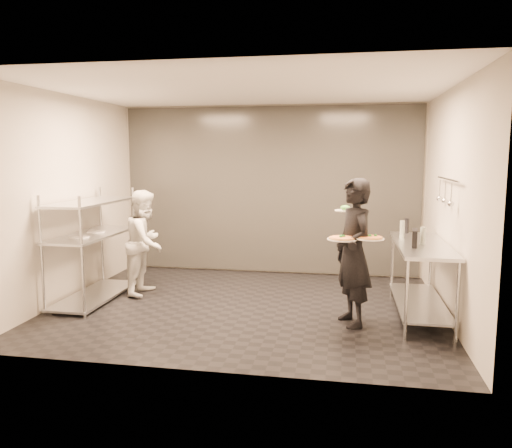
% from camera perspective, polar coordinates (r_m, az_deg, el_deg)
% --- Properties ---
extents(room_shell, '(5.00, 4.00, 2.80)m').
position_cam_1_polar(room_shell, '(7.54, 0.62, 3.46)').
color(room_shell, black).
rests_on(room_shell, ground).
extents(pass_rack, '(0.60, 1.60, 1.50)m').
position_cam_1_polar(pass_rack, '(7.20, -18.17, -2.22)').
color(pass_rack, '#B7BABE').
rests_on(pass_rack, ground).
extents(prep_counter, '(0.60, 1.80, 0.92)m').
position_cam_1_polar(prep_counter, '(6.45, 18.32, -4.68)').
color(prep_counter, '#B7BABE').
rests_on(prep_counter, ground).
extents(utensil_rail, '(0.07, 1.20, 0.31)m').
position_cam_1_polar(utensil_rail, '(6.36, 20.89, 3.43)').
color(utensil_rail, '#B7BABE').
rests_on(utensil_rail, room_shell).
extents(waiter, '(0.63, 0.74, 1.72)m').
position_cam_1_polar(waiter, '(5.90, 11.06, -3.21)').
color(waiter, black).
rests_on(waiter, ground).
extents(chef, '(0.57, 0.73, 1.49)m').
position_cam_1_polar(chef, '(7.30, -12.51, -2.04)').
color(chef, silver).
rests_on(chef, ground).
extents(pizza_plate_near, '(0.34, 0.34, 0.05)m').
position_cam_1_polar(pizza_plate_near, '(5.69, 9.83, -1.64)').
color(pizza_plate_near, silver).
rests_on(pizza_plate_near, waiter).
extents(pizza_plate_far, '(0.31, 0.31, 0.05)m').
position_cam_1_polar(pizza_plate_far, '(5.67, 12.92, -1.55)').
color(pizza_plate_far, silver).
rests_on(pizza_plate_far, waiter).
extents(salad_plate, '(0.25, 0.25, 0.07)m').
position_cam_1_polar(salad_plate, '(6.09, 10.16, 1.71)').
color(salad_plate, silver).
rests_on(salad_plate, waiter).
extents(pos_monitor, '(0.09, 0.28, 0.20)m').
position_cam_1_polar(pos_monitor, '(6.13, 17.67, -1.54)').
color(pos_monitor, black).
rests_on(pos_monitor, prep_counter).
extents(bottle_green, '(0.06, 0.06, 0.22)m').
position_cam_1_polar(bottle_green, '(6.75, 16.37, -0.55)').
color(bottle_green, gray).
rests_on(bottle_green, prep_counter).
extents(bottle_clear, '(0.06, 0.06, 0.21)m').
position_cam_1_polar(bottle_clear, '(6.28, 18.53, -1.29)').
color(bottle_clear, gray).
rests_on(bottle_clear, prep_counter).
extents(bottle_dark, '(0.06, 0.06, 0.21)m').
position_cam_1_polar(bottle_dark, '(7.13, 16.84, -0.19)').
color(bottle_dark, black).
rests_on(bottle_dark, prep_counter).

